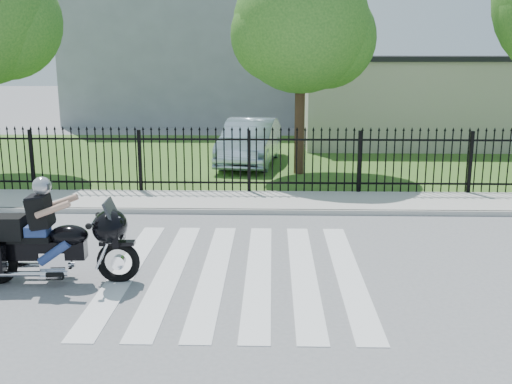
{
  "coord_description": "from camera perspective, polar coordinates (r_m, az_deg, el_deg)",
  "views": [
    {
      "loc": [
        0.62,
        -10.1,
        3.86
      ],
      "look_at": [
        0.3,
        2.1,
        1.0
      ],
      "focal_mm": 42.0,
      "sensor_mm": 36.0,
      "label": 1
    }
  ],
  "objects": [
    {
      "name": "crosswalk",
      "position": [
        10.83,
        -1.88,
        -7.67
      ],
      "size": [
        5.0,
        5.5,
        0.01
      ],
      "primitive_type": null,
      "color": "silver",
      "rests_on": "ground"
    },
    {
      "name": "parked_car",
      "position": [
        20.97,
        -0.58,
        4.81
      ],
      "size": [
        2.26,
        4.93,
        1.57
      ],
      "primitive_type": "imported",
      "rotation": [
        0.0,
        0.0,
        -0.13
      ],
      "color": "#A8BED4",
      "rests_on": "grass_strip"
    },
    {
      "name": "tree_mid",
      "position": [
        19.14,
        4.32,
        15.56
      ],
      "size": [
        4.2,
        4.2,
        6.78
      ],
      "color": "#382316",
      "rests_on": "ground"
    },
    {
      "name": "building_low_roof",
      "position": [
        26.87,
        15.63,
        12.16
      ],
      "size": [
        10.2,
        6.2,
        0.2
      ],
      "primitive_type": "cube",
      "color": "black",
      "rests_on": "building_low"
    },
    {
      "name": "sidewalk",
      "position": [
        15.58,
        -0.8,
        -0.93
      ],
      "size": [
        40.0,
        2.0,
        0.12
      ],
      "primitive_type": "cube",
      "color": "#ADAAA3",
      "rests_on": "ground"
    },
    {
      "name": "iron_fence",
      "position": [
        16.38,
        -0.67,
        2.79
      ],
      "size": [
        26.0,
        0.04,
        1.8
      ],
      "color": "black",
      "rests_on": "ground"
    },
    {
      "name": "building_low",
      "position": [
        26.95,
        15.39,
        8.23
      ],
      "size": [
        10.0,
        6.0,
        3.5
      ],
      "primitive_type": "cube",
      "color": "#B7B098",
      "rests_on": "ground"
    },
    {
      "name": "motorcycle_rider",
      "position": [
        10.73,
        -19.06,
        -4.27
      ],
      "size": [
        2.86,
        0.93,
        1.89
      ],
      "rotation": [
        0.0,
        0.0,
        0.05
      ],
      "color": "black",
      "rests_on": "ground"
    },
    {
      "name": "curb",
      "position": [
        14.61,
        -0.96,
        -1.88
      ],
      "size": [
        40.0,
        0.12,
        0.12
      ],
      "primitive_type": "cube",
      "color": "#ADAAA3",
      "rests_on": "ground"
    },
    {
      "name": "building_tall",
      "position": [
        36.34,
        -4.36,
        16.52
      ],
      "size": [
        15.0,
        10.0,
        12.0
      ],
      "primitive_type": "cube",
      "color": "#96989E",
      "rests_on": "ground"
    },
    {
      "name": "grass_strip",
      "position": [
        22.44,
        -0.07,
        3.31
      ],
      "size": [
        40.0,
        12.0,
        0.02
      ],
      "primitive_type": "cube",
      "color": "#386121",
      "rests_on": "ground"
    },
    {
      "name": "ground",
      "position": [
        10.83,
        -1.88,
        -7.7
      ],
      "size": [
        120.0,
        120.0,
        0.0
      ],
      "primitive_type": "plane",
      "color": "slate",
      "rests_on": "ground"
    }
  ]
}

